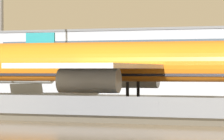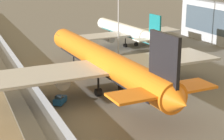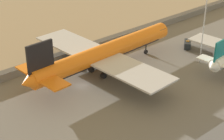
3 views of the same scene
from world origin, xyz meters
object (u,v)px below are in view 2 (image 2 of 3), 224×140
object	(u,v)px
cargo_jet_orange	(105,62)
passenger_jet_white_teal	(128,32)
ops_van	(78,49)
apron_light_mast_apron_west	(119,6)
baggage_tug	(60,100)

from	to	relation	value
cargo_jet_orange	passenger_jet_white_teal	bearing A→B (deg)	148.28
ops_van	apron_light_mast_apron_west	distance (m)	17.34
baggage_tug	ops_van	xyz separation A→B (m)	(-36.89, 15.68, 0.47)
ops_van	apron_light_mast_apron_west	size ratio (longest dim) A/B	0.21
cargo_jet_orange	baggage_tug	xyz separation A→B (m)	(4.18, -10.86, -5.22)
passenger_jet_white_teal	apron_light_mast_apron_west	distance (m)	16.26
ops_van	apron_light_mast_apron_west	world-z (taller)	apron_light_mast_apron_west
baggage_tug	apron_light_mast_apron_west	bearing A→B (deg)	139.98
passenger_jet_white_teal	ops_van	size ratio (longest dim) A/B	7.43
apron_light_mast_apron_west	cargo_jet_orange	bearing A→B (deg)	-29.31
ops_van	apron_light_mast_apron_west	xyz separation A→B (m)	(6.30, 10.00, 12.69)
ops_van	passenger_jet_white_teal	bearing A→B (deg)	103.16
passenger_jet_white_teal	apron_light_mast_apron_west	world-z (taller)	apron_light_mast_apron_west
baggage_tug	apron_light_mast_apron_west	distance (m)	42.06
baggage_tug	apron_light_mast_apron_west	size ratio (longest dim) A/B	0.14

